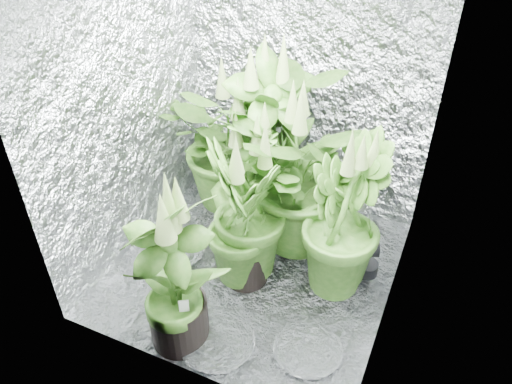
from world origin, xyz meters
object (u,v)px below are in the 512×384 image
at_px(plant_a, 233,146).
at_px(plant_e, 292,172).
at_px(plant_b, 272,144).
at_px(plant_d, 251,183).
at_px(circulation_fan, 364,255).
at_px(plant_c, 343,219).
at_px(plant_f, 173,274).
at_px(plant_g, 245,216).

height_order(plant_a, plant_e, plant_e).
height_order(plant_b, plant_d, plant_b).
height_order(plant_a, plant_b, plant_b).
relative_size(plant_a, circulation_fan, 3.04).
relative_size(plant_c, plant_f, 0.99).
bearing_deg(plant_g, plant_e, 75.01).
distance_m(plant_d, circulation_fan, 0.80).
distance_m(plant_a, plant_b, 0.29).
bearing_deg(circulation_fan, plant_g, -174.99).
height_order(plant_e, plant_f, plant_e).
relative_size(plant_c, plant_d, 1.06).
relative_size(plant_d, plant_f, 0.93).
relative_size(plant_b, plant_d, 1.26).
bearing_deg(plant_g, plant_d, 109.76).
bearing_deg(plant_e, plant_b, 137.52).
bearing_deg(plant_a, circulation_fan, -16.27).
relative_size(plant_b, plant_f, 1.18).
xyz_separation_m(plant_e, circulation_fan, (0.51, -0.09, -0.39)).
distance_m(plant_a, plant_d, 0.38).
height_order(plant_b, circulation_fan, plant_b).
relative_size(plant_d, plant_e, 0.85).
relative_size(plant_a, plant_b, 0.86).
xyz_separation_m(plant_c, plant_f, (-0.63, -0.72, -0.01)).
bearing_deg(plant_a, plant_c, -25.98).
xyz_separation_m(plant_b, plant_g, (0.10, -0.62, -0.10)).
distance_m(plant_c, plant_d, 0.64).
xyz_separation_m(plant_c, plant_d, (-0.62, 0.15, -0.04)).
distance_m(plant_c, plant_e, 0.45).
height_order(plant_d, plant_f, plant_f).
xyz_separation_m(plant_f, plant_g, (0.13, 0.53, -0.00)).
relative_size(plant_f, plant_g, 1.03).
xyz_separation_m(plant_a, plant_g, (0.38, -0.62, -0.02)).
relative_size(plant_a, plant_f, 1.01).
distance_m(plant_a, plant_c, 0.98).
xyz_separation_m(plant_d, plant_e, (0.23, 0.08, 0.10)).
bearing_deg(circulation_fan, plant_d, 156.23).
distance_m(plant_f, circulation_fan, 1.19).
bearing_deg(plant_c, plant_a, 154.02).
relative_size(plant_c, circulation_fan, 2.96).
xyz_separation_m(plant_f, circulation_fan, (0.75, 0.86, -0.32)).
bearing_deg(plant_g, plant_a, 121.52).
height_order(plant_c, circulation_fan, plant_c).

